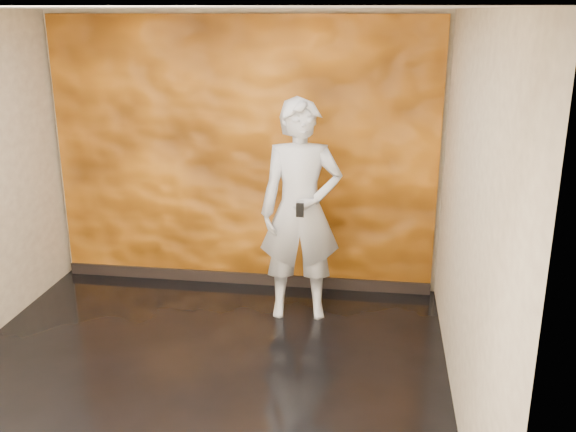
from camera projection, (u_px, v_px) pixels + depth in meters
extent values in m
cube|color=black|center=(193.00, 381.00, 5.05)|extent=(4.00, 4.00, 0.01)
cube|color=tan|center=(243.00, 153.00, 6.51)|extent=(4.00, 0.02, 2.80)
cube|color=tan|center=(45.00, 350.00, 2.74)|extent=(4.00, 0.02, 2.80)
cube|color=tan|center=(469.00, 224.00, 4.35)|extent=(0.02, 4.00, 2.80)
cube|color=white|center=(174.00, 8.00, 4.20)|extent=(4.00, 4.00, 0.01)
cube|color=orange|center=(242.00, 156.00, 6.48)|extent=(3.90, 0.06, 2.75)
cube|color=black|center=(244.00, 278.00, 6.84)|extent=(3.90, 0.04, 0.12)
imported|color=#ACB3BE|center=(301.00, 211.00, 5.87)|extent=(0.81, 0.59, 2.06)
cube|color=black|center=(300.00, 210.00, 5.55)|extent=(0.07, 0.02, 0.13)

